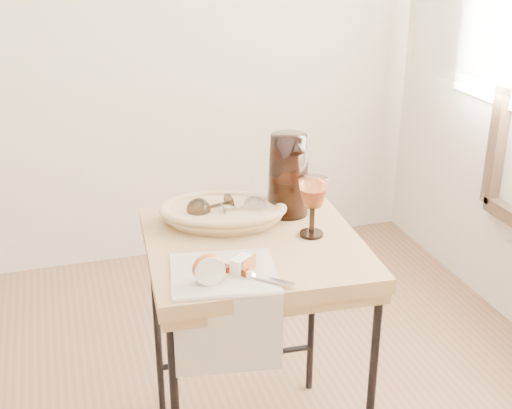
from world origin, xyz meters
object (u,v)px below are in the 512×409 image
object	(u,v)px
goblet_lying_b	(241,209)
pitcher	(288,175)
tea_towel	(224,273)
wine_goblet	(312,207)
side_table	(254,353)
bread_basket	(223,214)
table_knife	(253,275)
goblet_lying_a	(212,207)
apple_half	(208,268)

from	to	relation	value
goblet_lying_b	pitcher	distance (m)	0.18
tea_towel	wine_goblet	size ratio (longest dim) A/B	1.52
side_table	pitcher	world-z (taller)	pitcher
goblet_lying_b	bread_basket	bearing A→B (deg)	153.41
table_knife	wine_goblet	bearing A→B (deg)	83.25
side_table	wine_goblet	xyz separation A→B (m)	(0.17, -0.02, 0.48)
goblet_lying_a	goblet_lying_b	distance (m)	0.09
goblet_lying_b	table_knife	world-z (taller)	goblet_lying_b
bread_basket	pitcher	size ratio (longest dim) A/B	1.16
goblet_lying_b	wine_goblet	distance (m)	0.23
tea_towel	bread_basket	xyz separation A→B (m)	(0.08, 0.31, 0.02)
tea_towel	bread_basket	bearing A→B (deg)	85.02
wine_goblet	table_knife	distance (m)	0.32
table_knife	pitcher	bearing A→B (deg)	102.06
table_knife	bread_basket	bearing A→B (deg)	130.85
tea_towel	wine_goblet	bearing A→B (deg)	35.71
side_table	tea_towel	size ratio (longest dim) A/B	2.85
apple_half	pitcher	bearing A→B (deg)	48.30
pitcher	apple_half	bearing A→B (deg)	-126.41
tea_towel	goblet_lying_b	distance (m)	0.32
goblet_lying_b	apple_half	distance (m)	0.37
pitcher	table_knife	world-z (taller)	pitcher
wine_goblet	side_table	bearing A→B (deg)	174.85
wine_goblet	goblet_lying_a	bearing A→B (deg)	145.11
goblet_lying_a	table_knife	size ratio (longest dim) A/B	0.59
side_table	apple_half	distance (m)	0.51
tea_towel	pitcher	size ratio (longest dim) A/B	0.92
bread_basket	goblet_lying_b	world-z (taller)	goblet_lying_b
goblet_lying_b	apple_half	bearing A→B (deg)	-123.03
wine_goblet	apple_half	distance (m)	0.40
goblet_lying_b	wine_goblet	bearing A→B (deg)	-44.08
goblet_lying_b	apple_half	xyz separation A→B (m)	(-0.18, -0.33, -0.00)
bread_basket	table_knife	size ratio (longest dim) A/B	1.68
side_table	wine_goblet	size ratio (longest dim) A/B	4.34
goblet_lying_b	pitcher	xyz separation A→B (m)	(0.16, 0.03, 0.08)
goblet_lying_a	apple_half	xyz separation A→B (m)	(-0.10, -0.36, -0.00)
pitcher	side_table	bearing A→B (deg)	-128.10
side_table	pitcher	bearing A→B (deg)	45.26
tea_towel	goblet_lying_b	world-z (taller)	goblet_lying_b
goblet_lying_a	goblet_lying_b	xyz separation A→B (m)	(0.08, -0.04, -0.00)
pitcher	wine_goblet	distance (m)	0.18
tea_towel	apple_half	world-z (taller)	apple_half
tea_towel	goblet_lying_a	distance (m)	0.34
bread_basket	table_knife	bearing A→B (deg)	-76.02
side_table	wine_goblet	bearing A→B (deg)	-5.15
tea_towel	goblet_lying_a	xyz separation A→B (m)	(0.05, 0.33, 0.05)
goblet_lying_a	side_table	bearing A→B (deg)	101.63
goblet_lying_b	wine_goblet	world-z (taller)	wine_goblet
bread_basket	wine_goblet	size ratio (longest dim) A/B	1.90
goblet_lying_a	table_knife	xyz separation A→B (m)	(0.02, -0.38, -0.04)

